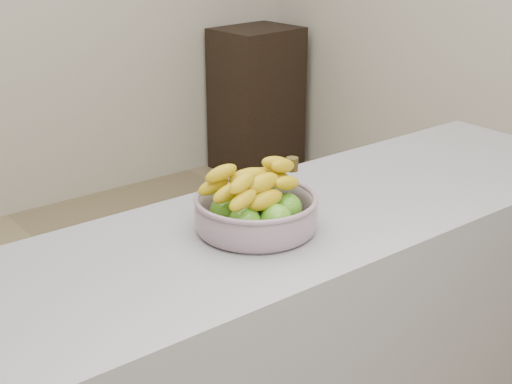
% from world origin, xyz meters
% --- Properties ---
extents(counter, '(2.00, 0.60, 0.90)m').
position_xyz_m(counter, '(0.00, -0.57, 0.45)').
color(counter, gray).
rests_on(counter, ground).
extents(cabinet, '(0.55, 0.46, 0.93)m').
position_xyz_m(cabinet, '(1.65, 1.78, 0.47)').
color(cabinet, black).
rests_on(cabinet, ground).
extents(fruit_bowl, '(0.31, 0.31, 0.16)m').
position_xyz_m(fruit_bowl, '(-0.19, -0.57, 0.96)').
color(fruit_bowl, '#AABACC').
rests_on(fruit_bowl, counter).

